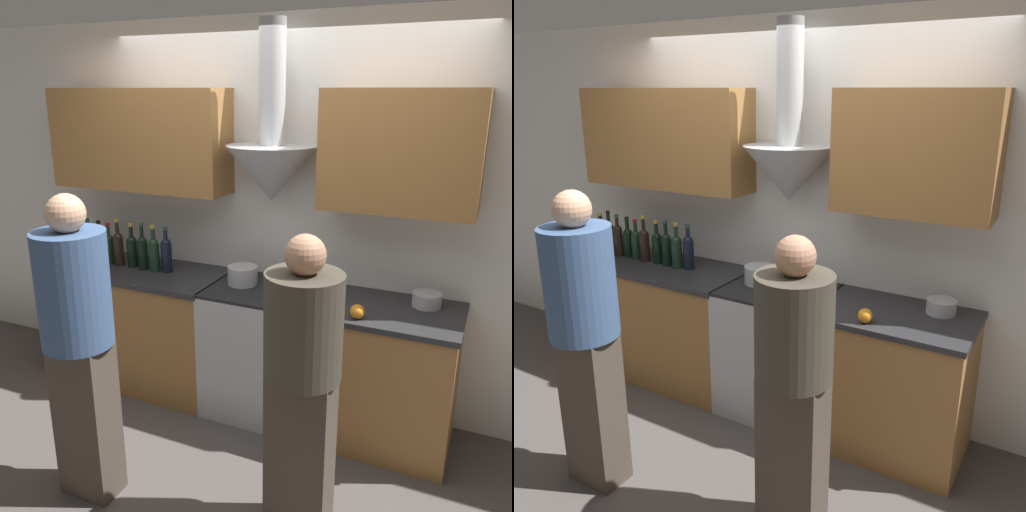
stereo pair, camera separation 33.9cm
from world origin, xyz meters
TOP-DOWN VIEW (x-y plane):
  - ground_plane at (0.00, 0.00)m, footprint 12.00×12.00m
  - wall_back at (-0.08, 0.58)m, footprint 8.40×0.59m
  - counter_left at (-1.02, 0.31)m, footprint 1.38×0.62m
  - counter_right at (0.80, 0.31)m, footprint 0.93×0.62m
  - stove_range at (0.00, 0.31)m, footprint 0.69×0.60m
  - wine_bottle_0 at (-1.62, 0.32)m, footprint 0.08×0.08m
  - wine_bottle_1 at (-1.53, 0.31)m, footprint 0.07×0.07m
  - wine_bottle_2 at (-1.44, 0.31)m, footprint 0.07×0.07m
  - wine_bottle_3 at (-1.35, 0.34)m, footprint 0.08×0.08m
  - wine_bottle_4 at (-1.26, 0.33)m, footprint 0.07×0.07m
  - wine_bottle_5 at (-1.16, 0.31)m, footprint 0.07×0.07m
  - wine_bottle_6 at (-1.05, 0.33)m, footprint 0.08×0.08m
  - wine_bottle_7 at (-0.95, 0.31)m, footprint 0.07×0.07m
  - wine_bottle_8 at (-0.85, 0.31)m, footprint 0.08×0.08m
  - wine_bottle_9 at (-0.76, 0.33)m, footprint 0.08×0.08m
  - stock_pot at (-0.16, 0.33)m, footprint 0.20×0.20m
  - mixing_bowl at (0.16, 0.35)m, footprint 0.26×0.26m
  - orange_fruit at (0.69, 0.09)m, footprint 0.08×0.08m
  - saucepan at (1.02, 0.44)m, footprint 0.17×0.17m
  - person_foreground_left at (-0.52, -0.83)m, footprint 0.36×0.36m
  - person_foreground_right at (0.61, -0.61)m, footprint 0.36×0.36m

SIDE VIEW (x-z plane):
  - ground_plane at x=0.00m, z-range 0.00..0.00m
  - counter_left at x=-1.02m, z-range 0.00..0.89m
  - counter_right at x=0.80m, z-range 0.00..0.89m
  - stove_range at x=0.00m, z-range 0.00..0.89m
  - person_foreground_right at x=0.61m, z-range 0.07..1.62m
  - person_foreground_left at x=-0.52m, z-range 0.08..1.76m
  - mixing_bowl at x=0.16m, z-range 0.89..0.95m
  - orange_fruit at x=0.69m, z-range 0.89..0.97m
  - saucepan at x=1.02m, z-range 0.89..0.98m
  - stock_pot at x=-0.16m, z-range 0.89..1.01m
  - wine_bottle_4 at x=-1.26m, z-range 0.86..1.17m
  - wine_bottle_3 at x=-1.35m, z-range 0.86..1.17m
  - wine_bottle_6 at x=-1.05m, z-range 0.86..1.18m
  - wine_bottle_0 at x=-1.62m, z-range 0.86..1.18m
  - wine_bottle_8 at x=-0.85m, z-range 0.86..1.19m
  - wine_bottle_9 at x=-0.76m, z-range 0.86..1.19m
  - wine_bottle_7 at x=-0.95m, z-range 0.86..1.20m
  - wine_bottle_2 at x=-1.44m, z-range 0.86..1.19m
  - wine_bottle_5 at x=-1.16m, z-range 0.85..1.21m
  - wine_bottle_1 at x=-1.53m, z-range 0.86..1.21m
  - wall_back at x=-0.08m, z-range 0.16..2.76m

